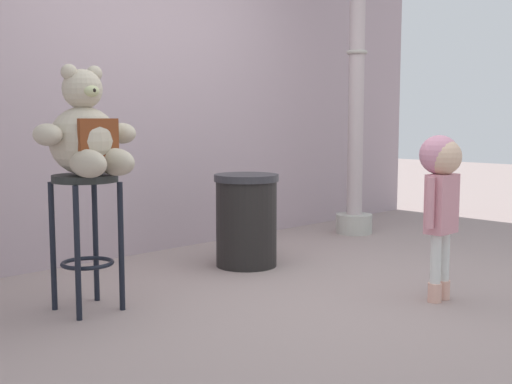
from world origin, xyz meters
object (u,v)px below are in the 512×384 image
Objects in this scene: lamppost at (356,110)px; child_walking at (441,181)px; bar_stool_with_teddy at (86,215)px; teddy_bear at (87,136)px; trash_bin at (246,220)px.

child_walking is at bearing -130.63° from lamppost.
lamppost is (3.08, 0.46, 0.61)m from bar_stool_with_teddy.
teddy_bear is 0.21× the size of lamppost.
child_walking is 2.34m from lamppost.
trash_bin is at bearing 8.54° from teddy_bear.
bar_stool_with_teddy is 1.14× the size of trash_bin.
lamppost is at bearing -126.91° from child_walking.
lamppost reaches higher than trash_bin.
lamppost reaches higher than teddy_bear.
child_walking reaches higher than bar_stool_with_teddy.
trash_bin is at bearing -170.47° from lamppost.
child_walking is at bearing -83.17° from trash_bin.
bar_stool_with_teddy is 0.78× the size of child_walking.
trash_bin is (1.41, 0.18, -0.20)m from bar_stool_with_teddy.
lamppost reaches higher than bar_stool_with_teddy.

